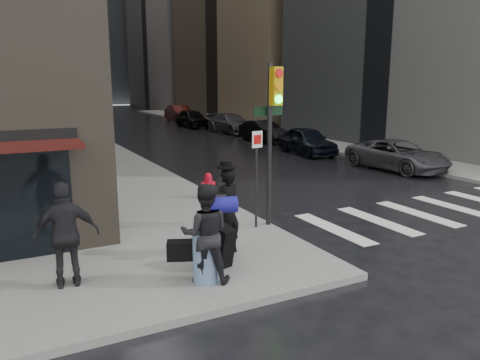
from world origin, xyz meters
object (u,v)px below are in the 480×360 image
object	(u,v)px
parked_car_0	(397,155)
parked_car_5	(180,114)
man_greycoat	(66,235)
parked_car_4	(192,118)
man_jeans	(205,233)
man_overcoat	(225,216)
parked_car_3	(231,124)
traffic_light	(271,123)
parked_car_1	(307,141)
parked_car_2	(263,131)
fire_hydrant	(208,186)

from	to	relation	value
parked_car_0	parked_car_5	size ratio (longest dim) A/B	0.99
man_greycoat	parked_car_4	distance (m)	32.36
man_jeans	man_greycoat	world-z (taller)	man_greycoat
man_overcoat	parked_car_3	world-z (taller)	man_overcoat
traffic_light	parked_car_1	xyz separation A→B (m)	(8.69, 10.62, -2.14)
man_jeans	parked_car_2	xyz separation A→B (m)	(12.15, 18.80, -0.43)
parked_car_0	man_jeans	bearing A→B (deg)	-153.95
parked_car_2	parked_car_3	world-z (taller)	parked_car_3
fire_hydrant	parked_car_3	distance (m)	20.91
man_overcoat	parked_car_4	size ratio (longest dim) A/B	0.47
fire_hydrant	parked_car_1	world-z (taller)	parked_car_1
man_greycoat	parked_car_5	size ratio (longest dim) A/B	0.41
parked_car_0	man_greycoat	bearing A→B (deg)	-161.19
fire_hydrant	parked_car_4	bearing A→B (deg)	69.66
man_greycoat	parked_car_0	distance (m)	16.19
man_jeans	traffic_light	size ratio (longest dim) A/B	0.46
parked_car_2	man_jeans	bearing A→B (deg)	-125.59
man_jeans	parked_car_0	distance (m)	14.56
man_greycoat	parked_car_3	bearing A→B (deg)	-117.93
fire_hydrant	parked_car_0	bearing A→B (deg)	7.90
parked_car_0	parked_car_3	distance (m)	17.05
man_greycoat	parked_car_1	bearing A→B (deg)	-134.48
man_greycoat	traffic_light	xyz separation A→B (m)	(5.26, 1.52, 1.72)
parked_car_3	parked_car_5	size ratio (longest dim) A/B	1.03
man_greycoat	parked_car_5	distance (m)	37.92
fire_hydrant	parked_car_2	world-z (taller)	parked_car_2
man_jeans	fire_hydrant	world-z (taller)	man_jeans
parked_car_0	parked_car_3	xyz separation A→B (m)	(0.09, 17.05, 0.06)
man_greycoat	fire_hydrant	bearing A→B (deg)	-130.18
man_overcoat	parked_car_1	bearing A→B (deg)	-146.92
man_jeans	fire_hydrant	xyz separation A→B (m)	(2.69, 6.07, -0.60)
man_jeans	parked_car_5	world-z (taller)	man_jeans
parked_car_1	parked_car_5	xyz separation A→B (m)	(0.95, 22.73, 0.07)
parked_car_1	parked_car_2	bearing A→B (deg)	90.15
man_jeans	man_greycoat	xyz separation A→B (m)	(-2.34, 0.98, 0.03)
parked_car_1	parked_car_3	distance (m)	11.41
parked_car_0	traffic_light	bearing A→B (deg)	-157.44
traffic_light	parked_car_5	xyz separation A→B (m)	(9.64, 33.35, -2.07)
parked_car_5	parked_car_2	bearing A→B (deg)	-90.01
man_jeans	parked_car_4	distance (m)	32.33
man_jeans	parked_car_3	world-z (taller)	man_jeans
traffic_light	parked_car_2	world-z (taller)	traffic_light
parked_car_0	parked_car_2	world-z (taller)	parked_car_2
parked_car_2	parked_car_5	bearing A→B (deg)	85.91
parked_car_5	parked_car_3	bearing A→B (deg)	-88.46
man_jeans	man_greycoat	distance (m)	2.54
parked_car_5	man_greycoat	bearing A→B (deg)	-111.77
man_jeans	traffic_light	world-z (taller)	traffic_light
parked_car_0	parked_car_3	world-z (taller)	parked_car_3
parked_car_1	parked_car_0	bearing A→B (deg)	-75.42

